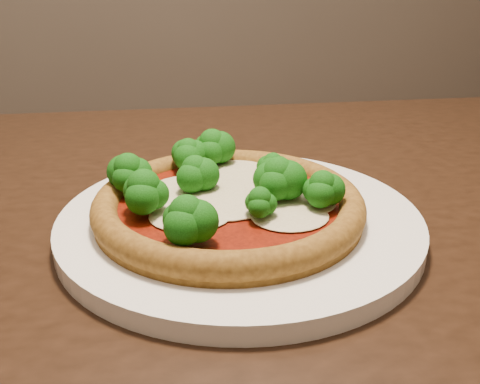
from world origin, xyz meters
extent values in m
cube|color=black|center=(-0.07, -0.18, 0.73)|extent=(1.37, 0.92, 0.04)
cylinder|color=white|center=(-0.07, -0.25, 0.76)|extent=(0.35, 0.35, 0.02)
cylinder|color=brown|center=(-0.08, -0.25, 0.77)|extent=(0.25, 0.25, 0.01)
torus|color=brown|center=(-0.08, -0.25, 0.78)|extent=(0.26, 0.26, 0.03)
cylinder|color=#711305|center=(-0.08, -0.25, 0.78)|extent=(0.21, 0.21, 0.00)
ellipsoid|color=beige|center=(-0.01, -0.28, 0.78)|extent=(0.05, 0.04, 0.00)
ellipsoid|color=beige|center=(-0.03, -0.25, 0.78)|extent=(0.07, 0.07, 0.01)
ellipsoid|color=beige|center=(-0.13, -0.23, 0.78)|extent=(0.07, 0.06, 0.01)
ellipsoid|color=beige|center=(-0.12, -0.28, 0.78)|extent=(0.07, 0.07, 0.01)
ellipsoid|color=beige|center=(-0.05, -0.21, 0.78)|extent=(0.07, 0.06, 0.01)
ellipsoid|color=beige|center=(-0.06, -0.17, 0.78)|extent=(0.06, 0.05, 0.00)
ellipsoid|color=beige|center=(-0.12, -0.22, 0.78)|extent=(0.07, 0.07, 0.01)
ellipsoid|color=beige|center=(-0.08, -0.25, 0.78)|extent=(0.11, 0.10, 0.01)
ellipsoid|color=beige|center=(-0.03, -0.30, 0.78)|extent=(0.07, 0.06, 0.01)
ellipsoid|color=#177112|center=(-0.16, -0.27, 0.81)|extent=(0.05, 0.05, 0.04)
ellipsoid|color=#177112|center=(0.00, -0.29, 0.81)|extent=(0.04, 0.04, 0.04)
ellipsoid|color=#177112|center=(-0.17, -0.22, 0.81)|extent=(0.05, 0.05, 0.04)
ellipsoid|color=#177112|center=(-0.04, -0.26, 0.81)|extent=(0.05, 0.05, 0.04)
ellipsoid|color=#177112|center=(-0.10, -0.16, 0.80)|extent=(0.03, 0.03, 0.03)
ellipsoid|color=#177112|center=(-0.11, -0.23, 0.81)|extent=(0.05, 0.05, 0.04)
ellipsoid|color=#177112|center=(-0.08, -0.16, 0.81)|extent=(0.05, 0.05, 0.04)
ellipsoid|color=#177112|center=(-0.03, -0.22, 0.80)|extent=(0.04, 0.04, 0.03)
ellipsoid|color=#177112|center=(-0.13, -0.33, 0.81)|extent=(0.05, 0.05, 0.04)
ellipsoid|color=#177112|center=(-0.11, -0.17, 0.80)|extent=(0.04, 0.04, 0.04)
ellipsoid|color=#177112|center=(-0.06, -0.30, 0.80)|extent=(0.03, 0.03, 0.03)
camera|label=1|loc=(-0.17, -0.70, 0.99)|focal=40.00mm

